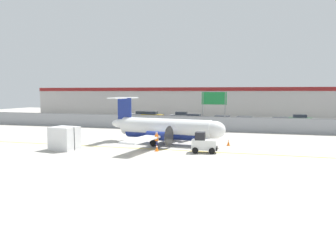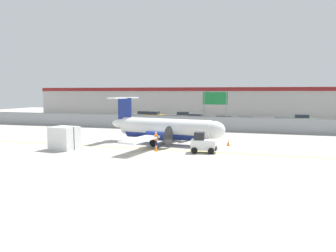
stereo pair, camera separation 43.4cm
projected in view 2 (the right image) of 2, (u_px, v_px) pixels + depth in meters
name	position (u px, v px, depth m)	size (l,w,h in m)	color
ground_plane	(166.00, 150.00, 31.34)	(140.00, 140.00, 0.01)	#ADA89E
perimeter_fence	(198.00, 123.00, 46.50)	(98.00, 0.10, 2.10)	gray
parking_lot_strip	(211.00, 123.00, 57.58)	(98.00, 17.00, 0.12)	#38383A
background_building	(224.00, 102.00, 74.89)	(91.00, 8.10, 6.50)	#BCB7B2
commuter_airplane	(167.00, 129.00, 34.82)	(13.38, 16.05, 4.92)	white
baggage_tug	(203.00, 143.00, 29.81)	(2.42, 1.57, 1.88)	silver
ground_crew_worker	(156.00, 140.00, 31.41)	(0.39, 0.55, 1.70)	#191E4C
cargo_container	(64.00, 138.00, 31.53)	(2.69, 2.36, 2.20)	silver
traffic_cone_near_left	(208.00, 138.00, 36.73)	(0.36, 0.36, 0.64)	orange
traffic_cone_near_right	(156.00, 148.00, 30.61)	(0.36, 0.36, 0.64)	orange
traffic_cone_far_left	(228.00, 143.00, 33.65)	(0.36, 0.36, 0.64)	orange
parked_car_0	(143.00, 115.00, 65.25)	(4.24, 2.08, 1.58)	gray
parked_car_1	(154.00, 116.00, 63.83)	(4.24, 2.07, 1.58)	#B28C19
parked_car_2	(183.00, 116.00, 63.02)	(4.33, 2.28, 1.58)	slate
parked_car_3	(195.00, 119.00, 56.77)	(4.29, 2.19, 1.58)	#19662D
parked_car_4	(223.00, 120.00, 53.20)	(4.39, 2.45, 1.58)	gray
parked_car_5	(247.00, 122.00, 51.16)	(4.38, 2.42, 1.58)	slate
parked_car_6	(281.00, 122.00, 49.86)	(4.34, 2.30, 1.58)	silver
parked_car_7	(301.00, 119.00, 55.47)	(4.27, 2.15, 1.58)	#19662D
highway_sign	(215.00, 101.00, 47.06)	(3.60, 0.14, 5.50)	slate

